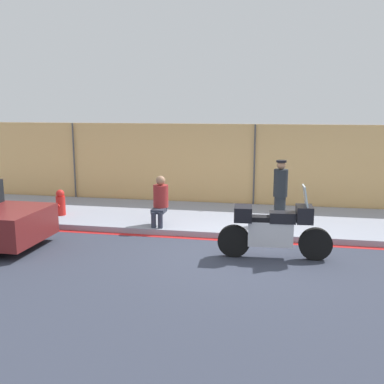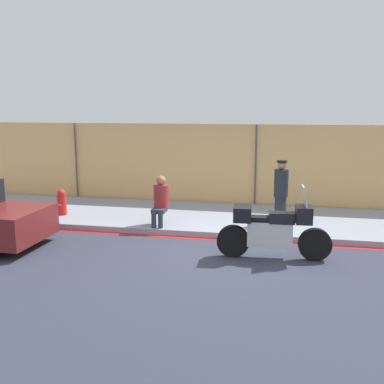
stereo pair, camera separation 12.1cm
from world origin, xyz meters
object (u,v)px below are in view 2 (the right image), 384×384
object	(u,v)px
officer_standing	(281,191)
person_seated_on_curb	(161,198)
fire_hydrant	(62,202)
motorcycle	(273,229)

from	to	relation	value
officer_standing	person_seated_on_curb	distance (m)	3.06
fire_hydrant	officer_standing	bearing A→B (deg)	2.61
fire_hydrant	person_seated_on_curb	bearing A→B (deg)	-8.94
motorcycle	fire_hydrant	size ratio (longest dim) A/B	3.28
fire_hydrant	motorcycle	bearing A→B (deg)	-20.02
motorcycle	person_seated_on_curb	size ratio (longest dim) A/B	1.88
officer_standing	fire_hydrant	distance (m)	5.96
person_seated_on_curb	officer_standing	bearing A→B (deg)	13.95
motorcycle	person_seated_on_curb	xyz separation A→B (m)	(-2.84, 1.65, 0.20)
officer_standing	fire_hydrant	xyz separation A→B (m)	(-5.93, -0.27, -0.48)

